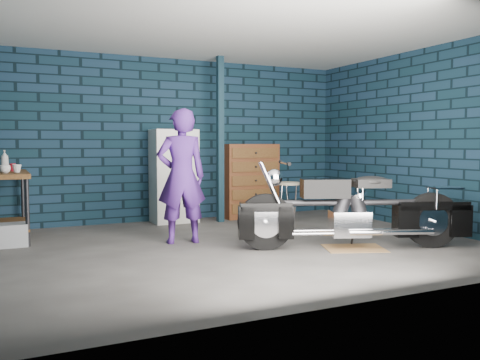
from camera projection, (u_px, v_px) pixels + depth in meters
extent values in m
plane|color=#55534F|center=(242.00, 246.00, 6.39)|extent=(6.00, 6.00, 0.00)
cube|color=#0E2530|center=(177.00, 140.00, 8.55)|extent=(6.00, 0.02, 2.70)
cube|color=#0E2530|center=(422.00, 139.00, 7.59)|extent=(0.02, 5.00, 2.70)
cube|color=beige|center=(242.00, 28.00, 6.20)|extent=(6.00, 5.00, 0.02)
cube|color=#102733|center=(220.00, 140.00, 8.29)|extent=(0.10, 0.10, 2.70)
cube|color=brown|center=(5.00, 206.00, 6.75)|extent=(0.60, 1.40, 0.91)
cube|color=brown|center=(354.00, 248.00, 6.22)|extent=(0.86, 0.76, 0.01)
imported|color=#461F76|center=(181.00, 176.00, 6.52)|extent=(0.68, 0.50, 1.73)
cube|color=#969A9F|center=(8.00, 235.00, 6.33)|extent=(0.46, 0.32, 0.28)
cube|color=silver|center=(174.00, 176.00, 8.28)|extent=(0.71, 0.51, 1.52)
cube|color=brown|center=(249.00, 181.00, 8.88)|extent=(0.96, 0.53, 1.28)
imported|color=#BEB390|center=(5.00, 169.00, 6.43)|extent=(0.14, 0.14, 0.10)
imported|color=#BEB390|center=(17.00, 168.00, 6.57)|extent=(0.12, 0.12, 0.10)
cylinder|color=maroon|center=(13.00, 167.00, 6.89)|extent=(0.08, 0.08, 0.11)
imported|color=#969A9F|center=(5.00, 160.00, 7.16)|extent=(0.13, 0.13, 0.29)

